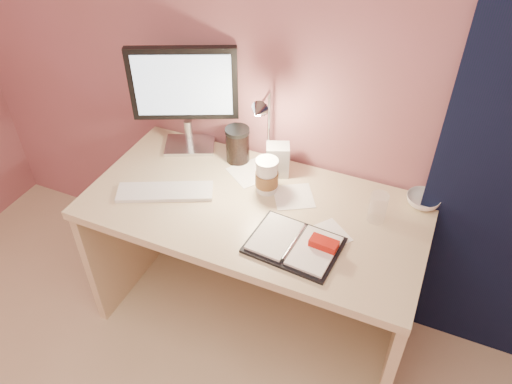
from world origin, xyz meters
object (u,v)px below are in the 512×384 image
at_px(desk_lamp, 258,127).
at_px(bowl, 423,201).
at_px(clear_cup, 378,208).
at_px(desk, 261,233).
at_px(dark_jar, 238,146).
at_px(monitor, 184,90).
at_px(coffee_cup, 267,176).
at_px(keyboard, 165,192).
at_px(planner, 297,244).
at_px(lotion_bottle, 268,179).
at_px(product_box, 278,160).

bearing_deg(desk_lamp, bowl, 0.48).
height_order(clear_cup, bowl, clear_cup).
height_order(desk, dark_jar, dark_jar).
relative_size(desk, monitor, 2.80).
relative_size(coffee_cup, desk_lamp, 0.41).
bearing_deg(bowl, monitor, -179.12).
xyz_separation_m(keyboard, planner, (0.62, -0.07, 0.00)).
height_order(keyboard, bowl, bowl).
xyz_separation_m(monitor, lotion_bottle, (0.46, -0.14, -0.24)).
relative_size(desk, lotion_bottle, 12.22).
bearing_deg(desk, coffee_cup, 78.13).
height_order(keyboard, dark_jar, dark_jar).
height_order(desk, clear_cup, clear_cup).
xyz_separation_m(desk, desk_lamp, (-0.07, 0.13, 0.47)).
height_order(keyboard, coffee_cup, coffee_cup).
bearing_deg(product_box, dark_jar, 151.34).
height_order(keyboard, lotion_bottle, lotion_bottle).
distance_m(coffee_cup, clear_cup, 0.47).
distance_m(clear_cup, lotion_bottle, 0.46).
relative_size(planner, bowl, 2.55).
xyz_separation_m(coffee_cup, bowl, (0.62, 0.17, -0.05)).
bearing_deg(clear_cup, dark_jar, 167.97).
bearing_deg(desk, lotion_bottle, 76.06).
xyz_separation_m(planner, dark_jar, (-0.43, 0.41, 0.06)).
bearing_deg(dark_jar, monitor, 178.87).
bearing_deg(product_box, desk, -114.74).
xyz_separation_m(dark_jar, desk_lamp, (0.12, -0.05, 0.17)).
xyz_separation_m(planner, clear_cup, (0.24, 0.27, 0.05)).
xyz_separation_m(monitor, planner, (0.69, -0.42, -0.29)).
xyz_separation_m(coffee_cup, desk_lamp, (-0.08, 0.10, 0.17)).
height_order(bowl, lotion_bottle, lotion_bottle).
relative_size(desk, keyboard, 3.50).
relative_size(lotion_bottle, product_box, 0.77).
relative_size(monitor, lotion_bottle, 4.37).
xyz_separation_m(monitor, clear_cup, (0.93, -0.15, -0.24)).
bearing_deg(clear_cup, product_box, 165.59).
distance_m(keyboard, dark_jar, 0.39).
relative_size(planner, coffee_cup, 2.25).
bearing_deg(clear_cup, monitor, 170.93).
height_order(product_box, desk_lamp, desk_lamp).
distance_m(dark_jar, desk_lamp, 0.21).
bearing_deg(desk_lamp, desk, -67.02).
relative_size(bowl, lotion_bottle, 1.20).
xyz_separation_m(product_box, desk_lamp, (-0.08, -0.03, 0.17)).
height_order(monitor, keyboard, monitor).
relative_size(coffee_cup, dark_jar, 1.04).
bearing_deg(clear_cup, coffee_cup, -179.41).
height_order(clear_cup, lotion_bottle, clear_cup).
xyz_separation_m(desk, planner, (0.24, -0.22, 0.24)).
xyz_separation_m(keyboard, lotion_bottle, (0.39, 0.20, 0.05)).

